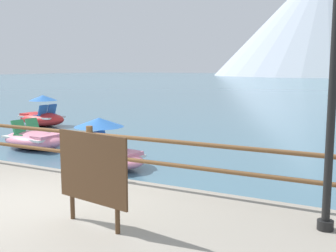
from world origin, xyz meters
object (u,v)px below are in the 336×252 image
lamp_post (336,29)px  pedal_boat_1 (103,151)px  pedal_boat_2 (42,115)px  pedal_boat_3 (34,139)px  sign_board (92,170)px

lamp_post → pedal_boat_1: bearing=153.3°
lamp_post → pedal_boat_2: size_ratio=1.74×
pedal_boat_1 → pedal_boat_3: 3.25m
pedal_boat_3 → pedal_boat_2: bearing=132.0°
lamp_post → pedal_boat_3: bearing=157.2°
sign_board → pedal_boat_3: size_ratio=0.54×
lamp_post → sign_board: 3.35m
lamp_post → pedal_boat_2: (-11.91, 7.31, -2.41)m
sign_board → pedal_boat_2: (-9.30, 8.55, -0.71)m
pedal_boat_1 → pedal_boat_2: pedal_boat_2 is taller
pedal_boat_3 → sign_board: bearing=-39.0°
sign_board → pedal_boat_3: sign_board is taller
pedal_boat_1 → sign_board: bearing=-54.6°
sign_board → pedal_boat_1: 4.93m
sign_board → pedal_boat_2: size_ratio=0.52×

